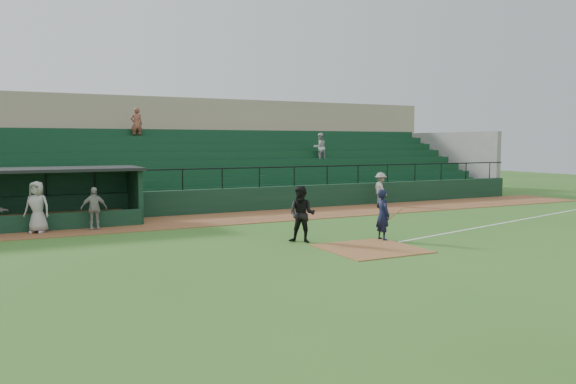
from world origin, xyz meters
name	(u,v)px	position (x,y,z in m)	size (l,w,h in m)	color
ground	(354,244)	(0.00, 0.00, 0.00)	(90.00, 90.00, 0.00)	#305D1E
warning_track	(259,216)	(0.00, 8.00, 0.01)	(40.00, 4.00, 0.03)	brown
home_plate_dirt	(371,249)	(0.00, -1.00, 0.01)	(3.00, 3.00, 0.03)	brown
foul_line	(496,224)	(8.00, 1.20, 0.01)	(18.00, 0.09, 0.01)	white
stadium_structure	(202,162)	(0.00, 16.46, 2.30)	(38.00, 13.08, 6.40)	black
dugout	(28,194)	(-9.75, 9.56, 1.33)	(8.90, 3.20, 2.42)	black
batter_at_plate	(383,215)	(1.32, 0.17, 0.91)	(1.02, 0.70, 1.82)	black
umpire	(302,214)	(-1.45, 1.06, 0.99)	(0.96, 0.75, 1.97)	black
runner	(381,189)	(7.82, 9.19, 0.93)	(1.16, 0.67, 1.80)	gray
dugout_player_a	(94,208)	(-7.47, 7.26, 0.87)	(0.99, 0.41, 1.68)	#9F9B95
dugout_player_b	(37,207)	(-9.52, 7.36, 1.02)	(0.97, 0.63, 1.98)	#A09C96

